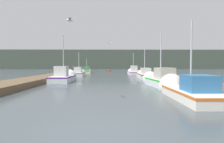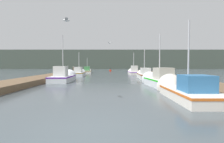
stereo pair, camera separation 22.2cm
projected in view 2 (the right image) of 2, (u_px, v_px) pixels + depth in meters
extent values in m
plane|color=#424C51|center=(89.00, 135.00, 4.11)|extent=(200.00, 200.00, 0.00)
cube|color=brown|center=(49.00, 77.00, 20.12)|extent=(2.70, 40.00, 0.43)
cube|color=brown|center=(167.00, 77.00, 20.06)|extent=(2.70, 40.00, 0.43)
cube|color=#424C42|center=(111.00, 60.00, 72.53)|extent=(120.00, 16.00, 7.20)
cube|color=silver|center=(191.00, 95.00, 8.20)|extent=(1.79, 4.11, 0.48)
cube|color=orange|center=(192.00, 91.00, 8.19)|extent=(1.82, 4.14, 0.10)
cone|color=silver|center=(173.00, 88.00, 10.72)|extent=(1.69, 0.95, 1.69)
cube|color=#2D6699|center=(197.00, 83.00, 7.67)|extent=(1.27, 1.27, 0.73)
cylinder|color=#B2B2B7|center=(189.00, 55.00, 8.43)|extent=(0.08, 0.08, 3.34)
cube|color=silver|center=(161.00, 83.00, 13.26)|extent=(1.92, 3.86, 0.60)
cube|color=#17C714|center=(161.00, 79.00, 13.25)|extent=(1.95, 3.89, 0.10)
cone|color=silver|center=(152.00, 80.00, 15.52)|extent=(1.55, 0.98, 1.48)
cube|color=#B2AD9E|center=(164.00, 73.00, 12.77)|extent=(1.25, 1.50, 0.84)
cylinder|color=#B2B2B7|center=(160.00, 56.00, 13.45)|extent=(0.08, 0.08, 3.44)
cube|color=silver|center=(63.00, 79.00, 17.05)|extent=(1.83, 4.09, 0.57)
cube|color=#540E9B|center=(63.00, 76.00, 17.04)|extent=(1.86, 4.12, 0.10)
cone|color=silver|center=(69.00, 77.00, 19.51)|extent=(1.68, 0.89, 1.67)
cube|color=silver|center=(62.00, 71.00, 16.52)|extent=(1.14, 1.19, 0.95)
cylinder|color=#B2B2B7|center=(64.00, 56.00, 17.27)|extent=(0.08, 0.08, 3.99)
cube|color=silver|center=(145.00, 76.00, 20.85)|extent=(1.55, 4.12, 0.58)
cube|color=brown|center=(145.00, 74.00, 20.84)|extent=(1.58, 4.15, 0.10)
cone|color=silver|center=(143.00, 75.00, 23.27)|extent=(1.36, 0.82, 1.33)
cube|color=silver|center=(146.00, 71.00, 20.32)|extent=(1.05, 1.72, 0.70)
cylinder|color=#B2B2B7|center=(145.00, 61.00, 21.08)|extent=(0.08, 0.08, 3.10)
cube|color=silver|center=(79.00, 74.00, 25.16)|extent=(1.78, 4.41, 0.57)
cube|color=#936710|center=(79.00, 73.00, 25.15)|extent=(1.81, 4.45, 0.10)
cone|color=silver|center=(82.00, 73.00, 27.78)|extent=(1.51, 1.01, 1.45)
cube|color=silver|center=(79.00, 70.00, 24.60)|extent=(1.11, 1.74, 0.75)
cylinder|color=#B2B2B7|center=(80.00, 62.00, 25.42)|extent=(0.08, 0.08, 2.87)
cube|color=silver|center=(135.00, 73.00, 29.85)|extent=(1.62, 3.98, 0.47)
cube|color=purple|center=(135.00, 72.00, 29.85)|extent=(1.65, 4.01, 0.10)
cone|color=silver|center=(133.00, 72.00, 32.24)|extent=(1.50, 0.84, 1.48)
cube|color=silver|center=(135.00, 69.00, 29.33)|extent=(1.05, 1.14, 1.03)
cylinder|color=#B2B2B7|center=(134.00, 62.00, 30.07)|extent=(0.08, 0.08, 3.26)
cube|color=silver|center=(88.00, 72.00, 34.67)|extent=(2.02, 5.00, 0.51)
cube|color=#B1852F|center=(88.00, 71.00, 34.67)|extent=(2.06, 5.03, 0.10)
cone|color=silver|center=(88.00, 71.00, 37.64)|extent=(1.58, 1.23, 1.48)
cube|color=#387A42|center=(88.00, 68.00, 34.04)|extent=(1.23, 1.87, 0.79)
cylinder|color=#B2B2B7|center=(88.00, 64.00, 34.98)|extent=(0.08, 0.08, 2.43)
cylinder|color=#473523|center=(74.00, 71.00, 27.42)|extent=(0.23, 0.23, 1.33)
cylinder|color=silver|center=(74.00, 67.00, 27.40)|extent=(0.26, 0.26, 0.04)
cylinder|color=#473523|center=(194.00, 85.00, 10.56)|extent=(0.27, 0.27, 0.91)
cylinder|color=silver|center=(194.00, 77.00, 10.54)|extent=(0.31, 0.31, 0.04)
cylinder|color=#473523|center=(142.00, 71.00, 29.53)|extent=(0.22, 0.22, 1.22)
cylinder|color=silver|center=(142.00, 67.00, 29.51)|extent=(0.26, 0.26, 0.04)
sphere|color=red|center=(111.00, 71.00, 43.39)|extent=(0.55, 0.55, 0.55)
cylinder|color=black|center=(111.00, 69.00, 43.37)|extent=(0.06, 0.06, 0.50)
ellipsoid|color=white|center=(67.00, 20.00, 7.67)|extent=(0.31, 0.21, 0.12)
cube|color=gray|center=(67.00, 21.00, 7.80)|extent=(0.19, 0.29, 0.07)
cube|color=gray|center=(67.00, 19.00, 7.54)|extent=(0.19, 0.29, 0.07)
ellipsoid|color=white|center=(111.00, 43.00, 19.41)|extent=(0.30, 0.29, 0.12)
cube|color=gray|center=(110.00, 43.00, 19.31)|extent=(0.27, 0.28, 0.07)
cube|color=gray|center=(111.00, 43.00, 19.51)|extent=(0.27, 0.28, 0.07)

